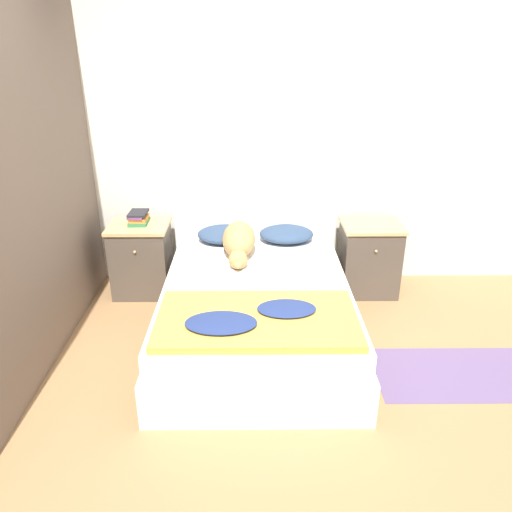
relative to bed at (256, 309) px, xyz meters
name	(u,v)px	position (x,y,z in m)	size (l,w,h in m)	color
ground_plane	(250,438)	(-0.04, -1.05, -0.24)	(16.00, 16.00, 0.00)	#997047
wall_back	(250,140)	(-0.04, 1.08, 1.04)	(9.00, 0.06, 2.55)	silver
wall_side_left	(36,171)	(-1.44, 0.00, 1.04)	(0.06, 3.10, 2.55)	#706056
bed	(256,309)	(0.00, 0.00, 0.00)	(1.36, 1.97, 0.48)	white
headboard	(255,229)	(0.00, 1.01, 0.25)	(1.44, 0.06, 0.93)	white
nightstand_left	(142,259)	(-0.99, 0.74, 0.08)	(0.50, 0.44, 0.63)	#4C4238
nightstand_right	(369,258)	(0.99, 0.74, 0.08)	(0.50, 0.44, 0.63)	#4C4238
pillow_left	(224,234)	(-0.26, 0.75, 0.31)	(0.46, 0.36, 0.12)	navy
pillow_right	(286,234)	(0.26, 0.75, 0.31)	(0.46, 0.36, 0.12)	navy
quilt	(256,319)	(-0.01, -0.60, 0.27)	(1.22, 0.68, 0.09)	gold
dog	(239,241)	(-0.13, 0.48, 0.36)	(0.26, 0.74, 0.24)	tan
book_stack	(138,218)	(-0.99, 0.78, 0.45)	(0.16, 0.21, 0.10)	#337547
rug	(455,374)	(1.33, -0.47, -0.23)	(1.08, 0.60, 0.00)	#604C75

